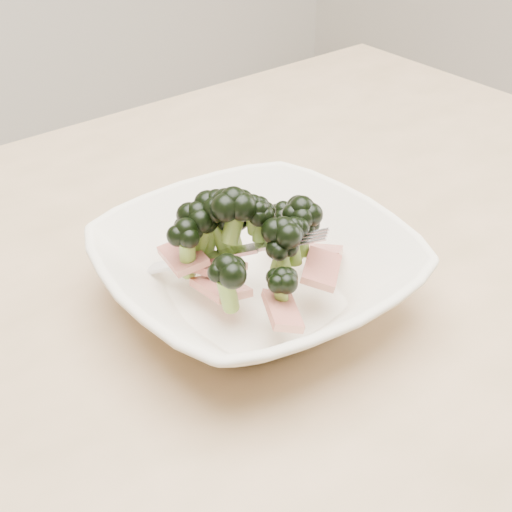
{
  "coord_description": "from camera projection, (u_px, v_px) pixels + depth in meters",
  "views": [
    {
      "loc": [
        -0.35,
        -0.47,
        1.16
      ],
      "look_at": [
        -0.02,
        -0.07,
        0.8
      ],
      "focal_mm": 50.0,
      "sensor_mm": 36.0,
      "label": 1
    }
  ],
  "objects": [
    {
      "name": "broccoli_dish",
      "position": [
        254.0,
        266.0,
        0.64
      ],
      "size": [
        0.29,
        0.29,
        0.12
      ],
      "color": "white",
      "rests_on": "dining_table"
    },
    {
      "name": "dining_table",
      "position": [
        232.0,
        335.0,
        0.77
      ],
      "size": [
        1.2,
        0.8,
        0.75
      ],
      "color": "tan",
      "rests_on": "ground"
    }
  ]
}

